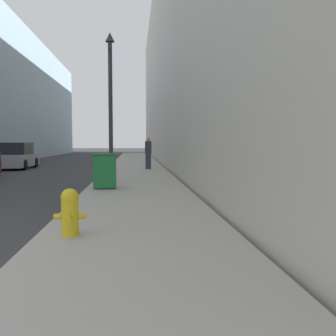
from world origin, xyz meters
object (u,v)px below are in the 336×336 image
Objects in this scene: trash_bin at (105,171)px; pedestrian_on_sidewalk at (148,153)px; fire_hydrant at (70,211)px; parked_sedan_near at (17,157)px; lamppost at (111,100)px.

pedestrian_on_sidewalk is at bearing 78.75° from trash_bin.
fire_hydrant is 0.18× the size of parked_sedan_near.
parked_sedan_near reaches higher than trash_bin.
fire_hydrant is at bearing -70.68° from parked_sedan_near.
lamppost is 3.41× the size of pedestrian_on_sidewalk.
parked_sedan_near is at bearing 118.40° from trash_bin.
parked_sedan_near is (-6.36, 18.15, 0.18)m from fire_hydrant.
lamppost is at bearing 89.82° from fire_hydrant.
fire_hydrant is 15.12m from pedestrian_on_sidewalk.
parked_sedan_near is at bearing 109.32° from fire_hydrant.
fire_hydrant is 10.64m from lamppost.
lamppost is at bearing -51.06° from parked_sedan_near.
trash_bin is (0.07, 6.25, 0.18)m from fire_hydrant.
fire_hydrant is at bearing -96.90° from pedestrian_on_sidewalk.
trash_bin is 0.27× the size of parked_sedan_near.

